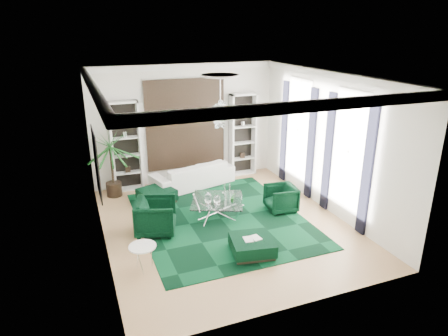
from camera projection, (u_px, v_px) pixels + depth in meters
name	position (u px, v px, depth m)	size (l,w,h in m)	color
floor	(225.00, 224.00, 10.41)	(6.00, 7.00, 0.02)	tan
ceiling	(225.00, 75.00, 9.13)	(6.00, 7.00, 0.02)	white
wall_back	(185.00, 124.00, 12.86)	(6.00, 0.02, 3.80)	silver
wall_front	(301.00, 214.00, 6.69)	(6.00, 0.02, 3.80)	silver
wall_left	(97.00, 170.00, 8.74)	(0.02, 7.00, 3.80)	silver
wall_right	(328.00, 142.00, 10.80)	(0.02, 7.00, 3.80)	silver
crown_molding	(225.00, 80.00, 9.17)	(6.00, 7.00, 0.18)	white
ceiling_medallion	(220.00, 76.00, 9.41)	(0.90, 0.90, 0.05)	white
tapestry	(186.00, 124.00, 12.81)	(2.50, 0.06, 2.80)	black
shelving_left	(126.00, 147.00, 12.18)	(0.90, 0.38, 2.80)	white
shelving_right	(243.00, 135.00, 13.51)	(0.90, 0.38, 2.80)	white
painting	(97.00, 163.00, 9.30)	(0.04, 1.30, 1.60)	black
window_near	(349.00, 152.00, 10.01)	(0.03, 1.10, 2.90)	white
curtain_near_a	(367.00, 171.00, 9.39)	(0.07, 0.30, 3.25)	black
curtain_near_b	(328.00, 153.00, 10.76)	(0.07, 0.30, 3.25)	black
window_far	(298.00, 130.00, 12.11)	(0.03, 1.10, 2.90)	white
curtain_far_a	(311.00, 145.00, 11.50)	(0.07, 0.30, 3.25)	black
curtain_far_b	(284.00, 132.00, 12.87)	(0.07, 0.30, 3.25)	black
rug	(221.00, 219.00, 10.67)	(4.20, 5.00, 0.02)	black
sofa	(192.00, 174.00, 12.78)	(2.67, 1.04, 0.78)	white
armchair_left	(156.00, 216.00, 9.84)	(0.94, 0.97, 0.88)	black
armchair_right	(281.00, 198.00, 11.06)	(0.78, 0.81, 0.73)	black
coffee_table	(217.00, 207.00, 10.82)	(1.34, 1.34, 0.46)	white
ottoman_side	(157.00, 196.00, 11.64)	(0.90, 0.90, 0.40)	black
ottoman_front	(252.00, 246.00, 9.01)	(0.92, 0.92, 0.37)	black
book	(252.00, 238.00, 8.94)	(0.40, 0.27, 0.03)	white
side_table	(143.00, 258.00, 8.37)	(0.58, 0.58, 0.56)	white
palm	(111.00, 156.00, 11.74)	(1.58, 1.58, 2.54)	#19591E
chandelier	(220.00, 114.00, 9.72)	(0.78, 0.78, 0.70)	white
table_plant	(233.00, 197.00, 10.57)	(0.14, 0.12, 0.26)	#19591E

